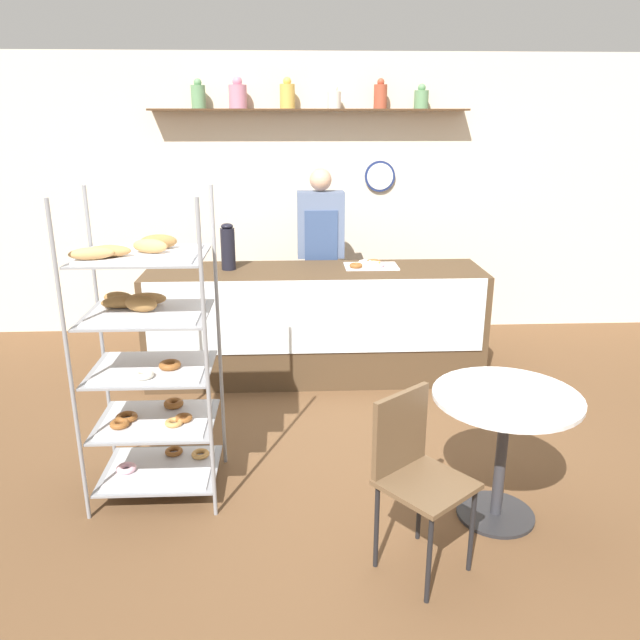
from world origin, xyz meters
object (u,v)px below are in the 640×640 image
cafe_chair (414,464)px  coffee_carafe (228,247)px  cafe_table (504,425)px  donut_tray_counter (371,265)px  pastry_rack (148,354)px  person_worker (321,256)px

cafe_chair → coffee_carafe: size_ratio=2.34×
cafe_table → donut_tray_counter: bearing=102.2°
coffee_carafe → donut_tray_counter: size_ratio=0.86×
coffee_carafe → pastry_rack: bearing=-99.7°
pastry_rack → coffee_carafe: size_ratio=4.64×
cafe_table → coffee_carafe: coffee_carafe is taller
person_worker → cafe_table: 2.76m
person_worker → cafe_chair: size_ratio=1.91×
cafe_table → coffee_carafe: bearing=127.9°
person_worker → cafe_table: bearing=-71.9°
pastry_rack → cafe_table: pastry_rack is taller
cafe_table → coffee_carafe: (-1.63, 2.09, 0.55)m
cafe_chair → coffee_carafe: coffee_carafe is taller
person_worker → cafe_chair: person_worker is taller
person_worker → cafe_chair: 2.98m
cafe_chair → donut_tray_counter: size_ratio=2.02×
pastry_rack → cafe_chair: 1.58m
person_worker → coffee_carafe: 0.95m
pastry_rack → coffee_carafe: 1.76m
cafe_table → donut_tray_counter: (-0.46, 2.12, 0.39)m
pastry_rack → person_worker: (1.07, 2.23, 0.07)m
pastry_rack → donut_tray_counter: size_ratio=4.01×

